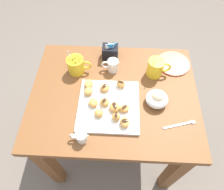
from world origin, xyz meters
name	(u,v)px	position (x,y,z in m)	size (l,w,h in m)	color
ground_plane	(113,143)	(0.00, 0.00, 0.00)	(8.00, 8.00, 0.00)	#665B51
dining_table	(114,108)	(0.00, 0.00, 0.58)	(0.88, 0.69, 0.73)	brown
pastry_plate_square	(109,106)	(-0.02, -0.08, 0.74)	(0.30, 0.30, 0.02)	silver
coffee_mug_yellow_left	(76,65)	(-0.22, 0.14, 0.78)	(0.13, 0.09, 0.14)	yellow
coffee_mug_yellow_right	(156,67)	(0.22, 0.14, 0.79)	(0.13, 0.09, 0.15)	yellow
cream_pitcher_white	(113,65)	(-0.02, 0.16, 0.77)	(0.10, 0.06, 0.07)	silver
sugar_caddy	(110,52)	(-0.03, 0.26, 0.78)	(0.09, 0.07, 0.11)	black
ice_cream_bowl	(157,98)	(0.22, -0.04, 0.77)	(0.11, 0.11, 0.08)	silver
chocolate_sauce_pitcher	(81,137)	(-0.14, -0.26, 0.76)	(0.09, 0.05, 0.06)	silver
saucer_coral_left	(173,63)	(0.34, 0.22, 0.74)	(0.19, 0.19, 0.01)	#E5704C
loose_spoon_near_saucer	(183,124)	(0.34, -0.16, 0.74)	(0.16, 0.05, 0.01)	silver
beignet_0	(125,122)	(0.06, -0.18, 0.77)	(0.04, 0.06, 0.03)	#D19347
chocolate_drizzle_0	(125,121)	(0.06, -0.18, 0.79)	(0.03, 0.02, 0.01)	#381E11
beignet_1	(105,102)	(-0.04, -0.08, 0.77)	(0.04, 0.05, 0.03)	#D19347
chocolate_drizzle_1	(104,100)	(-0.04, -0.08, 0.78)	(0.03, 0.02, 0.01)	#381E11
beignet_2	(99,113)	(-0.07, -0.14, 0.77)	(0.04, 0.04, 0.04)	#D19347
beignet_3	(93,103)	(-0.10, -0.08, 0.77)	(0.05, 0.05, 0.03)	#D19347
beignet_4	(89,84)	(-0.14, 0.03, 0.77)	(0.06, 0.05, 0.03)	#D19347
beignet_5	(88,91)	(-0.13, -0.02, 0.77)	(0.04, 0.05, 0.03)	#D19347
beignet_6	(105,88)	(-0.05, 0.01, 0.77)	(0.05, 0.05, 0.03)	#D19347
chocolate_drizzle_6	(105,86)	(-0.05, 0.01, 0.78)	(0.04, 0.02, 0.01)	#381E11
beignet_7	(121,84)	(0.03, 0.04, 0.77)	(0.05, 0.04, 0.04)	#D19347
chocolate_drizzle_7	(121,82)	(0.03, 0.04, 0.79)	(0.03, 0.01, 0.01)	#381E11
beignet_8	(125,108)	(0.06, -0.11, 0.77)	(0.05, 0.04, 0.03)	#D19347
chocolate_drizzle_8	(125,107)	(0.06, -0.11, 0.78)	(0.03, 0.01, 0.01)	#381E11
beignet_9	(116,117)	(0.02, -0.16, 0.77)	(0.04, 0.04, 0.04)	#D19347
chocolate_drizzle_9	(116,115)	(0.02, -0.16, 0.79)	(0.03, 0.01, 0.01)	#381E11
beignet_10	(115,107)	(0.01, -0.10, 0.77)	(0.05, 0.05, 0.04)	#D19347
chocolate_drizzle_10	(115,105)	(0.01, -0.10, 0.79)	(0.04, 0.02, 0.01)	#381E11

